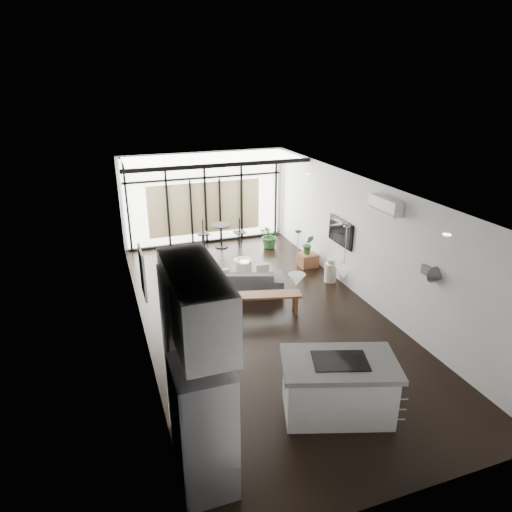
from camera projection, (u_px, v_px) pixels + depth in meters
floor at (261, 313)px, 10.03m from camera, size 5.00×10.00×0.00m
ceiling at (261, 188)px, 9.00m from camera, size 5.00×10.00×0.00m
wall_left at (139, 270)px, 8.74m from camera, size 0.02×10.00×2.80m
wall_right at (365, 241)px, 10.30m from camera, size 0.02×10.00×2.80m
wall_back at (204, 198)px, 13.90m from camera, size 5.00×0.02×2.80m
wall_front at (413, 406)px, 5.14m from camera, size 5.00×0.02×2.80m
glazing at (205, 199)px, 13.79m from camera, size 5.00×0.20×2.80m
skylight at (211, 158)px, 12.52m from camera, size 4.70×1.90×0.06m
neighbour_building at (205, 208)px, 13.97m from camera, size 3.50×0.02×1.60m
island at (338, 387)px, 6.92m from camera, size 1.95×1.50×0.94m
cooktop at (340, 361)px, 6.74m from camera, size 0.94×0.77×0.01m
fridge at (204, 427)px, 5.57m from camera, size 0.68×0.85×1.76m
appliance_column at (193, 360)px, 6.13m from camera, size 0.68×0.71×2.62m
upper_cabinets at (195, 302)px, 5.44m from camera, size 0.62×1.75×0.86m
pendant_left at (297, 280)px, 6.84m from camera, size 0.26×0.26×0.18m
pendant_right at (344, 272)px, 7.09m from camera, size 0.26×0.26×0.18m
sofa at (241, 277)px, 10.92m from camera, size 2.09×1.21×0.78m
console_bench at (267, 304)px, 9.95m from camera, size 1.53×0.73×0.48m
pouf at (243, 266)px, 12.02m from camera, size 0.58×0.58×0.38m
crate at (308, 260)px, 12.49m from camera, size 0.48×0.48×0.36m
plant_tall at (270, 238)px, 13.79m from camera, size 0.85×0.91×0.61m
plant_crate at (308, 250)px, 12.38m from camera, size 0.44×0.60×0.24m
milk_can at (331, 270)px, 11.50m from camera, size 0.34×0.34×0.61m
bistro_set at (221, 237)px, 13.82m from camera, size 1.44×0.82×0.65m
tv at (341, 232)px, 11.20m from camera, size 0.05×1.10×0.65m
ac_unit at (386, 205)px, 9.17m from camera, size 0.22×0.90×0.30m
framed_art at (142, 273)px, 8.26m from camera, size 0.04×0.70×0.90m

